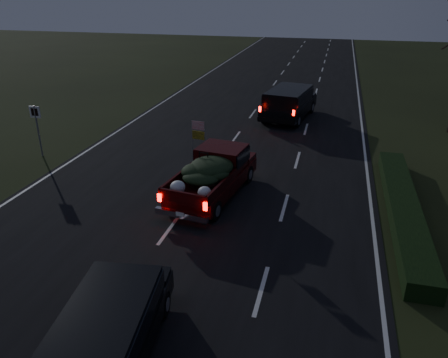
% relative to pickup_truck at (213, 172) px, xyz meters
% --- Properties ---
extents(ground, '(120.00, 120.00, 0.00)m').
position_rel_pickup_truck_xyz_m(ground, '(-0.73, -2.91, -0.99)').
color(ground, black).
rests_on(ground, ground).
extents(road_asphalt, '(14.00, 120.00, 0.02)m').
position_rel_pickup_truck_xyz_m(road_asphalt, '(-0.73, -2.91, -0.98)').
color(road_asphalt, black).
rests_on(road_asphalt, ground).
extents(hedge_row, '(1.00, 10.00, 0.60)m').
position_rel_pickup_truck_xyz_m(hedge_row, '(7.07, 0.09, -0.69)').
color(hedge_row, black).
rests_on(hedge_row, ground).
extents(route_sign, '(0.55, 0.08, 2.50)m').
position_rel_pickup_truck_xyz_m(route_sign, '(-9.23, 2.09, 0.67)').
color(route_sign, gray).
rests_on(route_sign, ground).
extents(pickup_truck, '(2.59, 5.24, 2.63)m').
position_rel_pickup_truck_xyz_m(pickup_truck, '(0.00, 0.00, 0.00)').
color(pickup_truck, '#3D0808').
rests_on(pickup_truck, ground).
extents(lead_suv, '(3.05, 5.59, 1.52)m').
position_rel_pickup_truck_xyz_m(lead_suv, '(1.59, 11.55, 0.17)').
color(lead_suv, black).
rests_on(lead_suv, ground).
extents(rear_suv, '(2.38, 4.47, 1.23)m').
position_rel_pickup_truck_xyz_m(rear_suv, '(0.07, -8.54, -0.06)').
color(rear_suv, black).
rests_on(rear_suv, ground).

